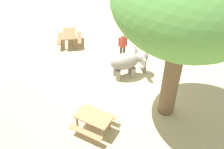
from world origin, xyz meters
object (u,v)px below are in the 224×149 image
(wooden_bench, at_px, (185,53))
(shade_tree_main, at_px, (186,2))
(person_handler, at_px, (123,45))
(picnic_table_near, at_px, (69,36))
(elephant, at_px, (129,62))
(picnic_table_far, at_px, (93,120))

(wooden_bench, bearing_deg, shade_tree_main, 62.49)
(person_handler, distance_m, shade_tree_main, 6.25)
(picnic_table_near, bearing_deg, elephant, 41.69)
(elephant, height_order, wooden_bench, elephant)
(picnic_table_far, bearing_deg, elephant, -85.75)
(person_handler, xyz_separation_m, picnic_table_far, (-3.46, 4.21, -0.36))
(shade_tree_main, relative_size, picnic_table_far, 3.60)
(elephant, bearing_deg, wooden_bench, 6.80)
(shade_tree_main, height_order, picnic_table_far, shade_tree_main)
(person_handler, bearing_deg, shade_tree_main, 22.39)
(elephant, xyz_separation_m, wooden_bench, (-0.78, -3.51, -0.45))
(elephant, bearing_deg, person_handler, 82.24)
(shade_tree_main, height_order, picnic_table_near, shade_tree_main)
(picnic_table_near, bearing_deg, wooden_bench, 69.28)
(elephant, xyz_separation_m, shade_tree_main, (-3.01, 0.21, 4.30))
(person_handler, xyz_separation_m, picnic_table_near, (3.21, 1.74, -0.36))
(wooden_bench, bearing_deg, picnic_table_near, -18.84)
(person_handler, distance_m, picnic_table_near, 3.67)
(wooden_bench, bearing_deg, picnic_table_far, 41.49)
(elephant, bearing_deg, picnic_table_near, 121.36)
(picnic_table_near, relative_size, picnic_table_far, 1.02)
(person_handler, distance_m, picnic_table_far, 5.46)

